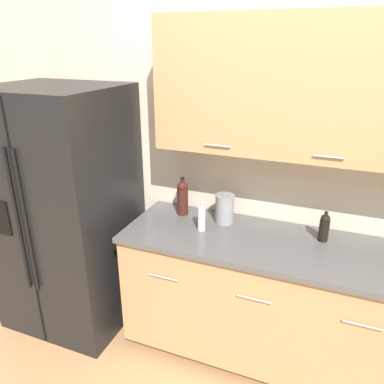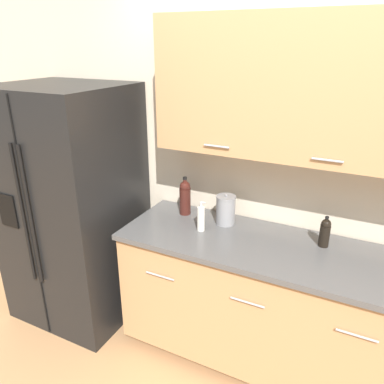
{
  "view_description": "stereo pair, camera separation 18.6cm",
  "coord_description": "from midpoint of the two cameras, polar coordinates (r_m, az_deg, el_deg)",
  "views": [
    {
      "loc": [
        0.19,
        -1.37,
        2.06
      ],
      "look_at": [
        -0.64,
        0.71,
        1.16
      ],
      "focal_mm": 35.0,
      "sensor_mm": 36.0,
      "label": 1
    },
    {
      "loc": [
        0.36,
        -1.29,
        2.06
      ],
      "look_at": [
        -0.64,
        0.71,
        1.16
      ],
      "focal_mm": 35.0,
      "sensor_mm": 36.0,
      "label": 2
    }
  ],
  "objects": [
    {
      "name": "oil_bottle",
      "position": [
        2.41,
        17.45,
        -5.14
      ],
      "size": [
        0.06,
        0.06,
        0.19
      ],
      "color": "black",
      "rests_on": "counter_unit"
    },
    {
      "name": "refrigerator",
      "position": [
        2.95,
        -20.36,
        -2.73
      ],
      "size": [
        0.89,
        0.81,
        1.8
      ],
      "color": "black",
      "rests_on": "ground_plane"
    },
    {
      "name": "steel_canister",
      "position": [
        2.53,
        2.91,
        -2.58
      ],
      "size": [
        0.13,
        0.13,
        0.21
      ],
      "color": "gray",
      "rests_on": "counter_unit"
    },
    {
      "name": "soap_dispenser",
      "position": [
        2.43,
        -0.73,
        -4.02
      ],
      "size": [
        0.05,
        0.05,
        0.21
      ],
      "color": "silver",
      "rests_on": "counter_unit"
    },
    {
      "name": "wall_back",
      "position": [
        2.42,
        15.69,
        6.45
      ],
      "size": [
        10.0,
        0.39,
        2.6
      ],
      "color": "beige",
      "rests_on": "ground_plane"
    },
    {
      "name": "counter_unit",
      "position": [
        2.59,
        15.11,
        -17.04
      ],
      "size": [
        2.41,
        0.64,
        0.91
      ],
      "color": "black",
      "rests_on": "ground_plane"
    },
    {
      "name": "wine_bottle",
      "position": [
        2.64,
        -3.46,
        -0.81
      ],
      "size": [
        0.08,
        0.08,
        0.28
      ],
      "color": "#3D1914",
      "rests_on": "counter_unit"
    }
  ]
}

